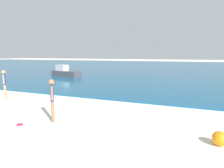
% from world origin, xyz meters
% --- Properties ---
extents(water, '(160.00, 60.00, 0.06)m').
position_xyz_m(water, '(0.00, 41.15, 0.03)').
color(water, '#14567F').
rests_on(water, ground).
extents(person_standing, '(0.25, 0.30, 1.58)m').
position_xyz_m(person_standing, '(-1.64, 7.38, 0.90)').
color(person_standing, '#936B4C').
rests_on(person_standing, ground).
extents(frisbee, '(0.22, 0.22, 0.03)m').
position_xyz_m(frisbee, '(-2.52, 6.67, 0.01)').
color(frisbee, '#E51E4C').
rests_on(frisbee, ground).
extents(person_distant, '(0.27, 0.30, 1.61)m').
position_xyz_m(person_distant, '(-6.50, 9.37, 0.91)').
color(person_distant, tan).
rests_on(person_distant, ground).
extents(boat_near, '(3.84, 2.01, 1.25)m').
position_xyz_m(boat_near, '(-9.81, 19.65, 0.49)').
color(boat_near, '#4C4C51').
rests_on(boat_near, water).
extents(beach_ball, '(0.40, 0.40, 0.40)m').
position_xyz_m(beach_ball, '(3.78, 7.53, 0.20)').
color(beach_ball, orange).
rests_on(beach_ball, ground).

